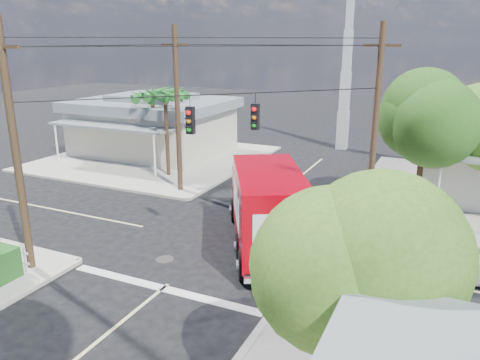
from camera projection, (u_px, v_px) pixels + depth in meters
The scene contains 12 objects.
ground at pixel (220, 242), 19.83m from camera, with size 120.00×120.00×0.00m, color black.
sidewalk_nw at pixel (155, 158), 33.66m from camera, with size 14.12×14.12×0.14m.
road_markings at pixel (203, 256), 18.55m from camera, with size 32.00×32.00×0.01m.
building_nw at pixel (153, 124), 34.88m from camera, with size 10.80×10.20×4.30m.
radio_tower at pixel (346, 76), 35.40m from camera, with size 0.80×0.80×17.00m.
tree_ne_front at pixel (426, 119), 21.43m from camera, with size 4.21×4.14×6.66m.
tree_se at pixel (360, 252), 9.55m from camera, with size 3.67×3.54×5.62m.
palm_nw_front at pixel (165, 96), 27.94m from camera, with size 3.01×3.08×5.59m.
palm_nw_back at pixel (152, 98), 30.16m from camera, with size 3.01×3.08×5.19m.
utility_poles at pixel (204, 124), 20.53m from camera, with size 12.00×10.68×9.00m.
vending_boxes at pixel (400, 204), 22.40m from camera, with size 1.90×0.50×1.10m.
delivery_truck at pixel (266, 207), 18.87m from camera, with size 5.82×8.06×3.43m.
Camera 1 is at (8.46, -16.20, 8.17)m, focal length 35.00 mm.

